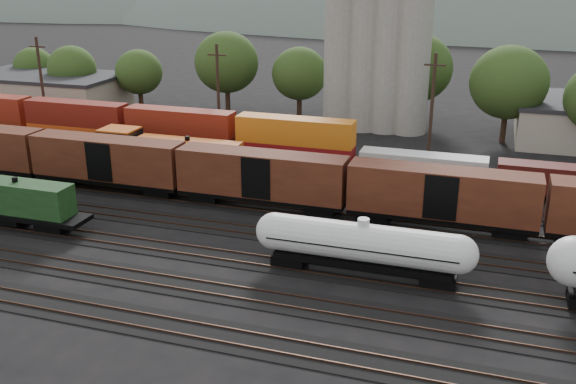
% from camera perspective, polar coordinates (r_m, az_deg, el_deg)
% --- Properties ---
extents(ground, '(600.00, 600.00, 0.00)m').
position_cam_1_polar(ground, '(52.38, -3.60, -3.48)').
color(ground, black).
extents(tracks, '(180.00, 33.20, 0.20)m').
position_cam_1_polar(tracks, '(52.36, -3.60, -3.43)').
color(tracks, black).
rests_on(tracks, ground).
extents(tank_car_a, '(15.41, 2.76, 4.04)m').
position_cam_1_polar(tank_car_a, '(44.32, 6.64, -4.66)').
color(tank_car_a, silver).
rests_on(tank_car_a, ground).
extents(orange_locomotive, '(18.05, 3.01, 4.51)m').
position_cam_1_polar(orange_locomotive, '(65.43, -11.27, 3.37)').
color(orange_locomotive, black).
rests_on(orange_locomotive, ground).
extents(boxcar_string, '(169.00, 2.90, 4.20)m').
position_cam_1_polar(boxcar_string, '(55.83, -2.36, 1.47)').
color(boxcar_string, black).
rests_on(boxcar_string, ground).
extents(container_wall, '(165.60, 2.60, 5.80)m').
position_cam_1_polar(container_wall, '(65.23, 0.22, 3.61)').
color(container_wall, black).
rests_on(container_wall, ground).
extents(grain_silo, '(13.40, 5.00, 29.00)m').
position_cam_1_polar(grain_silo, '(82.53, 7.77, 13.10)').
color(grain_silo, gray).
rests_on(grain_silo, ground).
extents(industrial_sheds, '(119.38, 17.26, 5.10)m').
position_cam_1_polar(industrial_sheds, '(82.74, 9.69, 6.90)').
color(industrial_sheds, '#9E937F').
rests_on(industrial_sheds, ground).
extents(tree_band, '(164.43, 23.03, 14.29)m').
position_cam_1_polar(tree_band, '(83.51, 12.90, 10.11)').
color(tree_band, black).
rests_on(tree_band, ground).
extents(utility_poles, '(122.20, 0.36, 12.00)m').
position_cam_1_polar(utility_poles, '(70.54, 2.84, 7.97)').
color(utility_poles, black).
rests_on(utility_poles, ground).
extents(distant_hills, '(860.00, 286.00, 130.00)m').
position_cam_1_polar(distant_hills, '(307.53, 19.18, 11.08)').
color(distant_hills, '#59665B').
rests_on(distant_hills, ground).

